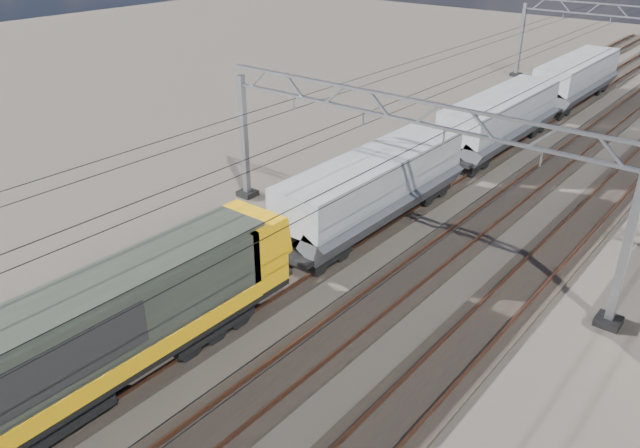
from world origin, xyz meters
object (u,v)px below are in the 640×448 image
Objects in this scene: catenary_gantry_far at (630,46)px; locomotive at (15,376)px; hopper_wagon_third at (576,77)px; hopper_wagon_lead at (374,185)px; hopper_wagon_mid at (501,117)px; catenary_gantry_mid at (399,169)px.

locomotive is (-2.00, -52.54, -1.58)m from catenary_gantry_far.
locomotive reaches higher than hopper_wagon_third.
hopper_wagon_mid is (0.00, 14.20, 0.00)m from hopper_wagon_lead.
catenary_gantry_far is at bearing 87.82° from locomotive.
hopper_wagon_third is (0.00, 28.40, 0.00)m from hopper_wagon_lead.
catenary_gantry_far is 0.94× the size of locomotive.
catenary_gantry_mid is 15.58m from hopper_wagon_mid.
catenary_gantry_mid is at bearing -90.00° from catenary_gantry_far.
catenary_gantry_far is at bearing 90.00° from catenary_gantry_mid.
catenary_gantry_far is 1.53× the size of hopper_wagon_third.
locomotive is at bearing -90.00° from hopper_wagon_third.
catenary_gantry_mid is 16.74m from locomotive.
hopper_wagon_lead is at bearing -90.00° from hopper_wagon_third.
catenary_gantry_far is at bearing 84.47° from hopper_wagon_mid.
catenary_gantry_mid is 1.53× the size of hopper_wagon_lead.
catenary_gantry_far is (0.00, 36.00, 0.00)m from catenary_gantry_mid.
locomotive is at bearing -90.00° from hopper_wagon_lead.
hopper_wagon_lead is at bearing -93.29° from catenary_gantry_far.
catenary_gantry_mid and catenary_gantry_far have the same top height.
catenary_gantry_mid is at bearing -82.58° from hopper_wagon_mid.
locomotive is 46.10m from hopper_wagon_third.
catenary_gantry_mid reaches higher than hopper_wagon_mid.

